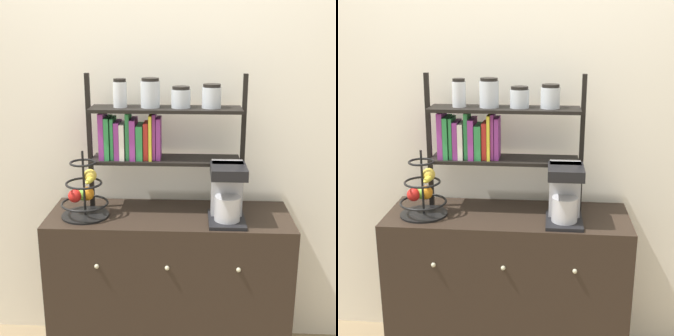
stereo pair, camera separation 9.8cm
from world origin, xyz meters
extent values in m
cube|color=silver|center=(0.00, 0.50, 1.30)|extent=(7.00, 0.05, 2.60)
cube|color=black|center=(0.00, 0.23, 0.45)|extent=(1.31, 0.46, 0.90)
sphere|color=#B2AD8C|center=(-0.36, -0.01, 0.70)|extent=(0.02, 0.02, 0.02)
sphere|color=#B2AD8C|center=(0.00, -0.01, 0.70)|extent=(0.02, 0.02, 0.02)
sphere|color=#B2AD8C|center=(0.36, -0.01, 0.70)|extent=(0.02, 0.02, 0.02)
cube|color=black|center=(0.30, 0.14, 0.91)|extent=(0.19, 0.25, 0.02)
cube|color=#B7B7BC|center=(0.30, 0.21, 1.06)|extent=(0.16, 0.10, 0.29)
cylinder|color=#B7B7BC|center=(0.30, 0.12, 0.98)|extent=(0.13, 0.13, 0.13)
cube|color=black|center=(0.30, 0.13, 1.18)|extent=(0.18, 0.20, 0.05)
cylinder|color=black|center=(-0.45, 0.18, 0.91)|extent=(0.25, 0.25, 0.01)
cylinder|color=black|center=(-0.45, 0.18, 1.09)|extent=(0.01, 0.01, 0.35)
torus|color=black|center=(-0.45, 0.18, 0.98)|extent=(0.25, 0.25, 0.01)
torus|color=black|center=(-0.45, 0.18, 1.09)|extent=(0.19, 0.19, 0.01)
torus|color=black|center=(-0.45, 0.18, 1.20)|extent=(0.14, 0.14, 0.01)
sphere|color=red|center=(-0.50, 0.19, 1.01)|extent=(0.07, 0.07, 0.07)
sphere|color=#6BAD33|center=(-0.46, 0.22, 1.01)|extent=(0.07, 0.07, 0.07)
sphere|color=orange|center=(-0.44, 0.23, 1.01)|extent=(0.08, 0.08, 0.08)
ellipsoid|color=yellow|center=(-0.41, 0.19, 1.11)|extent=(0.05, 0.15, 0.04)
sphere|color=gold|center=(-0.42, 0.21, 1.12)|extent=(0.07, 0.07, 0.07)
cube|color=black|center=(-0.44, 0.31, 1.27)|extent=(0.02, 0.02, 0.74)
cube|color=black|center=(0.39, 0.31, 1.27)|extent=(0.02, 0.02, 0.74)
cube|color=black|center=(-0.02, 0.31, 1.19)|extent=(0.80, 0.20, 0.02)
cube|color=black|center=(-0.02, 0.31, 1.46)|extent=(0.80, 0.20, 0.02)
cube|color=#8C338C|center=(-0.36, 0.31, 1.32)|extent=(0.03, 0.15, 0.25)
cube|color=#2D8C47|center=(-0.33, 0.31, 1.31)|extent=(0.02, 0.15, 0.22)
cube|color=#2D8C47|center=(-0.31, 0.31, 1.30)|extent=(0.02, 0.14, 0.22)
cube|color=#8C338C|center=(-0.28, 0.31, 1.29)|extent=(0.03, 0.14, 0.20)
cube|color=white|center=(-0.25, 0.31, 1.29)|extent=(0.03, 0.15, 0.19)
cube|color=#2D8C47|center=(-0.22, 0.31, 1.32)|extent=(0.02, 0.13, 0.25)
cube|color=#8C338C|center=(-0.20, 0.31, 1.30)|extent=(0.03, 0.16, 0.21)
cube|color=#2D8C47|center=(-0.16, 0.31, 1.29)|extent=(0.03, 0.15, 0.18)
cube|color=red|center=(-0.13, 0.31, 1.29)|extent=(0.03, 0.12, 0.20)
cube|color=yellow|center=(-0.10, 0.31, 1.31)|extent=(0.02, 0.15, 0.24)
cube|color=#8C338C|center=(-0.08, 0.31, 1.32)|extent=(0.02, 0.12, 0.24)
cube|color=#8C338C|center=(-0.06, 0.31, 1.31)|extent=(0.02, 0.13, 0.22)
cylinder|color=silver|center=(-0.26, 0.31, 1.54)|extent=(0.07, 0.07, 0.13)
cylinder|color=black|center=(-0.26, 0.31, 1.61)|extent=(0.07, 0.07, 0.02)
cylinder|color=silver|center=(-0.10, 0.31, 1.54)|extent=(0.10, 0.10, 0.14)
cylinder|color=black|center=(-0.10, 0.31, 1.62)|extent=(0.09, 0.09, 0.02)
cylinder|color=silver|center=(0.06, 0.31, 1.52)|extent=(0.10, 0.10, 0.10)
cylinder|color=black|center=(0.06, 0.31, 1.57)|extent=(0.09, 0.09, 0.02)
cylinder|color=silver|center=(0.22, 0.31, 1.52)|extent=(0.10, 0.10, 0.11)
cylinder|color=black|center=(0.22, 0.31, 1.59)|extent=(0.09, 0.09, 0.02)
camera|label=1|loc=(0.11, -2.13, 1.85)|focal=50.00mm
camera|label=2|loc=(0.21, -2.12, 1.85)|focal=50.00mm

